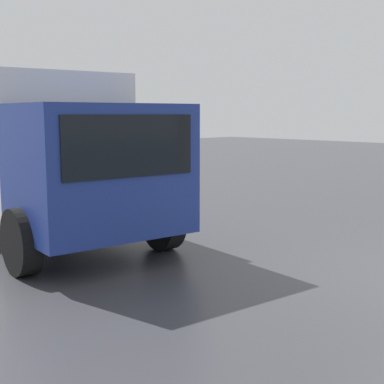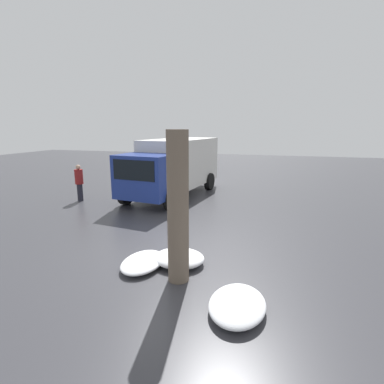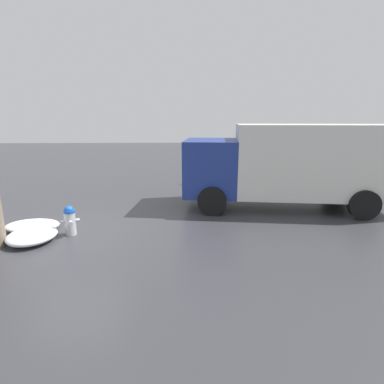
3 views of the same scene
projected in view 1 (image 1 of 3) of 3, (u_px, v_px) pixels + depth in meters
delivery_truck at (31, 147)px, 9.53m from camera, size 6.93×3.20×2.76m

